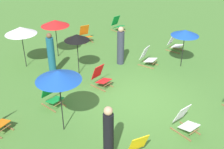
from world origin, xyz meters
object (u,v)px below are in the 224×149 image
at_px(deckchair_7, 52,96).
at_px(deckchair_8, 86,34).
at_px(umbrella_3, 77,37).
at_px(umbrella_4, 21,31).
at_px(deckchair_4, 185,121).
at_px(umbrella_1, 58,76).
at_px(person_0, 121,46).
at_px(person_2, 108,135).
at_px(deckchair_10, 117,24).
at_px(deckchair_2, 147,57).
at_px(umbrella_0, 55,23).
at_px(person_1, 51,55).
at_px(umbrella_2, 185,33).
at_px(deckchair_3, 175,43).
at_px(deckchair_9, 101,77).

distance_m(deckchair_7, deckchair_8, 5.87).
relative_size(umbrella_3, umbrella_4, 0.96).
bearing_deg(deckchair_4, umbrella_1, 140.13).
relative_size(umbrella_4, person_0, 1.05).
distance_m(umbrella_1, umbrella_3, 3.54).
relative_size(deckchair_8, person_2, 0.51).
distance_m(deckchair_10, person_0, 4.31).
bearing_deg(deckchair_10, umbrella_1, -145.47).
relative_size(deckchair_2, deckchair_10, 1.04).
height_order(umbrella_0, umbrella_4, umbrella_4).
height_order(deckchair_2, person_1, person_1).
bearing_deg(person_1, person_2, 12.41).
xyz_separation_m(umbrella_1, person_1, (1.60, 3.28, -1.01)).
distance_m(deckchair_2, umbrella_2, 1.85).
bearing_deg(umbrella_2, person_2, -160.92).
xyz_separation_m(umbrella_3, person_2, (-2.18, -4.39, -0.77)).
distance_m(deckchair_3, person_2, 7.76).
height_order(umbrella_1, umbrella_2, umbrella_1).
relative_size(deckchair_10, umbrella_1, 0.42).
relative_size(deckchair_4, umbrella_2, 0.51).
xyz_separation_m(deckchair_9, umbrella_0, (0.22, 3.38, 1.22)).
bearing_deg(umbrella_2, person_0, 132.27).
relative_size(deckchair_2, umbrella_4, 0.49).
distance_m(deckchair_8, deckchair_9, 4.67).
bearing_deg(deckchair_10, person_0, -133.35).
height_order(deckchair_4, umbrella_0, umbrella_0).
xyz_separation_m(deckchair_3, umbrella_0, (-4.57, 3.12, 1.22)).
bearing_deg(umbrella_1, person_1, 64.05).
xyz_separation_m(deckchair_10, person_0, (-2.78, -3.26, 0.43)).
bearing_deg(person_2, umbrella_3, 88.75).
height_order(umbrella_1, umbrella_3, umbrella_1).
bearing_deg(umbrella_1, deckchair_7, 72.84).
bearing_deg(umbrella_3, person_1, 139.45).
xyz_separation_m(deckchair_7, umbrella_1, (-0.42, -1.35, 1.47)).
bearing_deg(umbrella_0, deckchair_9, -93.67).
relative_size(deckchair_2, deckchair_7, 1.04).
relative_size(deckchair_4, deckchair_10, 1.00).
bearing_deg(deckchair_9, deckchair_3, -4.57).
relative_size(umbrella_0, person_0, 1.03).
xyz_separation_m(umbrella_4, person_0, (3.24, -2.46, -0.82)).
bearing_deg(deckchair_3, umbrella_4, 142.22).
bearing_deg(umbrella_0, deckchair_7, -124.49).
height_order(umbrella_3, person_1, person_1).
height_order(deckchair_8, deckchair_10, same).
distance_m(umbrella_4, person_1, 1.64).
distance_m(deckchair_8, person_2, 8.44).
distance_m(umbrella_0, person_0, 3.07).
bearing_deg(deckchair_7, person_1, 51.00).
xyz_separation_m(umbrella_1, person_0, (4.31, 2.16, -1.04)).
height_order(deckchair_9, person_0, person_0).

